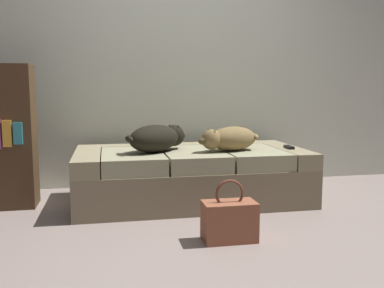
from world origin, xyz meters
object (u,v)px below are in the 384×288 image
dog_tan (229,139)px  handbag (229,220)px  dog_dark (158,138)px  tv_remote (289,147)px  couch (191,175)px

dog_tan → handbag: bearing=-106.1°
dog_dark → tv_remote: 1.09m
couch → dog_tan: size_ratio=3.35×
dog_dark → handbag: dog_dark is taller
dog_dark → tv_remote: size_ratio=3.75×
dog_tan → tv_remote: dog_tan is taller
couch → dog_tan: 0.45m
couch → tv_remote: size_ratio=12.28×
couch → handbag: bearing=-87.5°
couch → tv_remote: (0.81, -0.11, 0.23)m
tv_remote → couch: bearing=176.8°
dog_dark → tv_remote: bearing=-1.9°
couch → dog_dark: (-0.28, -0.07, 0.32)m
handbag → dog_tan: bearing=73.9°
dog_tan → tv_remote: size_ratio=3.66×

